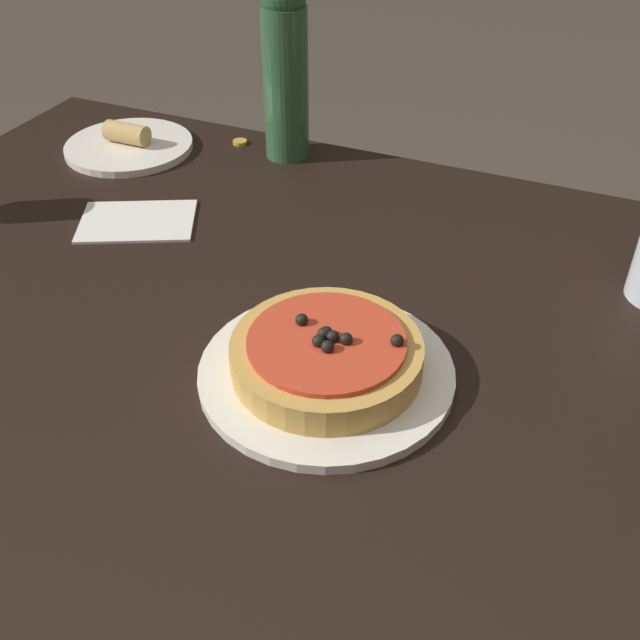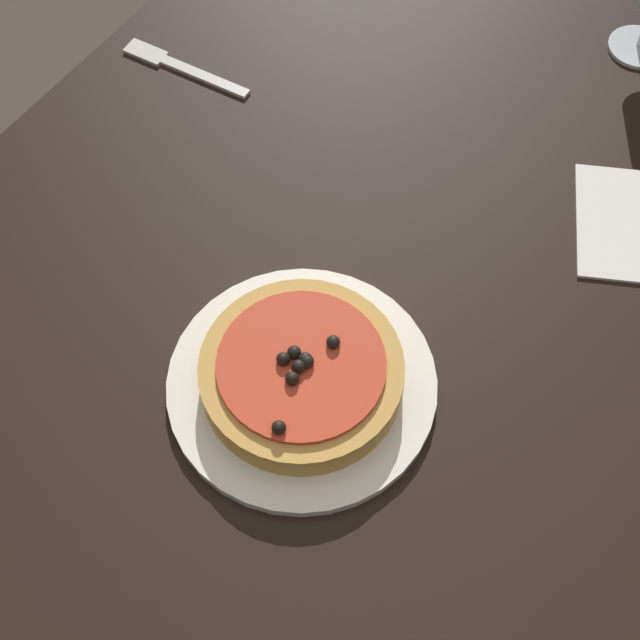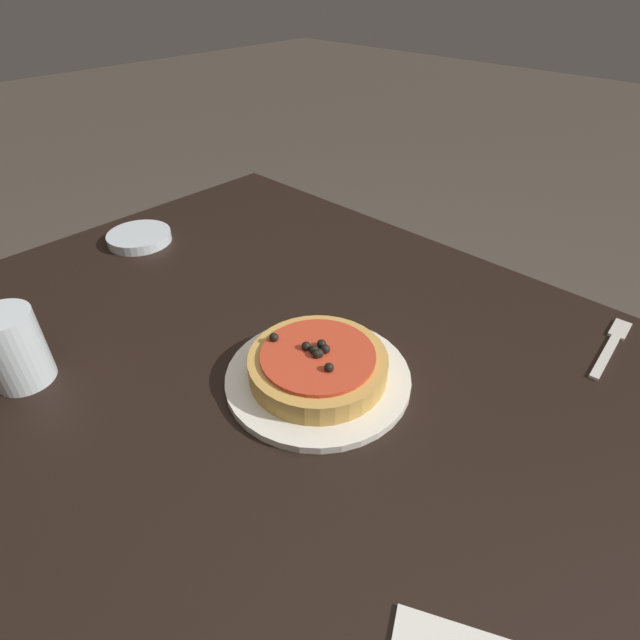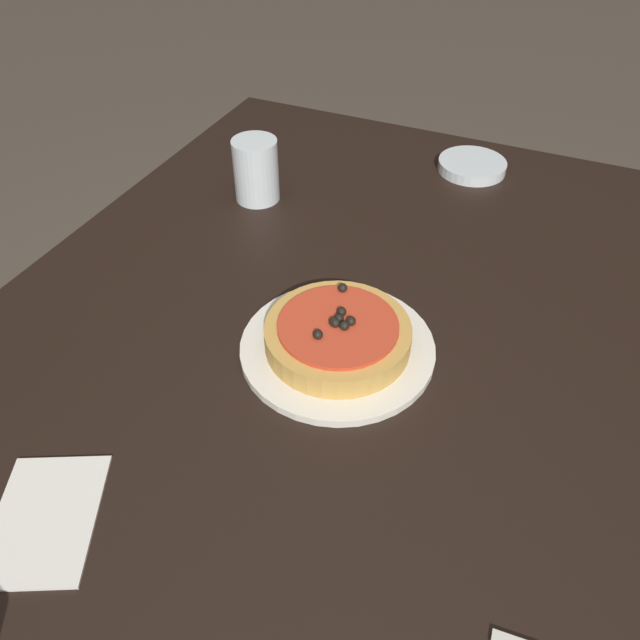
{
  "view_description": "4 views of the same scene",
  "coord_description": "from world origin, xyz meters",
  "px_view_note": "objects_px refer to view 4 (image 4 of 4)",
  "views": [
    {
      "loc": [
        0.25,
        -0.58,
        1.32
      ],
      "look_at": [
        -0.02,
        0.04,
        0.8
      ],
      "focal_mm": 42.0,
      "sensor_mm": 36.0,
      "label": 1
    },
    {
      "loc": [
        0.34,
        0.22,
        1.59
      ],
      "look_at": [
        -0.02,
        -0.02,
        0.86
      ],
      "focal_mm": 50.0,
      "sensor_mm": 36.0,
      "label": 2
    },
    {
      "loc": [
        -0.36,
        0.37,
        1.29
      ],
      "look_at": [
        0.06,
        -0.07,
        0.83
      ],
      "focal_mm": 28.0,
      "sensor_mm": 36.0,
      "label": 3
    },
    {
      "loc": [
        -0.57,
        -0.25,
        1.4
      ],
      "look_at": [
        0.04,
        0.02,
        0.79
      ],
      "focal_mm": 35.0,
      "sensor_mm": 36.0,
      "label": 4
    }
  ],
  "objects_px": {
    "water_cup": "(256,170)",
    "side_bowl": "(472,166)",
    "pizza": "(338,335)",
    "dinner_plate": "(337,348)",
    "dining_table": "(319,390)"
  },
  "relations": [
    {
      "from": "side_bowl",
      "to": "water_cup",
      "type": "bearing_deg",
      "value": 127.82
    },
    {
      "from": "pizza",
      "to": "side_bowl",
      "type": "relative_size",
      "value": 1.5
    },
    {
      "from": "dinner_plate",
      "to": "water_cup",
      "type": "relative_size",
      "value": 2.35
    },
    {
      "from": "dinner_plate",
      "to": "pizza",
      "type": "xyz_separation_m",
      "value": [
        0.0,
        0.0,
        0.03
      ]
    },
    {
      "from": "water_cup",
      "to": "pizza",
      "type": "bearing_deg",
      "value": -137.08
    },
    {
      "from": "pizza",
      "to": "water_cup",
      "type": "relative_size",
      "value": 1.75
    },
    {
      "from": "water_cup",
      "to": "side_bowl",
      "type": "xyz_separation_m",
      "value": [
        0.27,
        -0.35,
        -0.05
      ]
    },
    {
      "from": "dinner_plate",
      "to": "water_cup",
      "type": "distance_m",
      "value": 0.44
    },
    {
      "from": "dinner_plate",
      "to": "side_bowl",
      "type": "distance_m",
      "value": 0.59
    },
    {
      "from": "dining_table",
      "to": "water_cup",
      "type": "xyz_separation_m",
      "value": [
        0.34,
        0.28,
        0.14
      ]
    },
    {
      "from": "dining_table",
      "to": "water_cup",
      "type": "distance_m",
      "value": 0.46
    },
    {
      "from": "side_bowl",
      "to": "pizza",
      "type": "bearing_deg",
      "value": 175.18
    },
    {
      "from": "dinner_plate",
      "to": "side_bowl",
      "type": "xyz_separation_m",
      "value": [
        0.59,
        -0.05,
        0.0
      ]
    },
    {
      "from": "dinner_plate",
      "to": "water_cup",
      "type": "height_order",
      "value": "water_cup"
    },
    {
      "from": "dining_table",
      "to": "side_bowl",
      "type": "distance_m",
      "value": 0.62
    }
  ]
}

